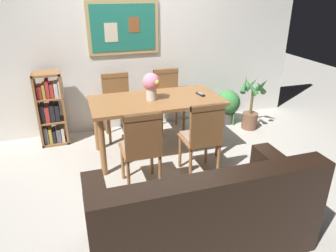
# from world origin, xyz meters

# --- Properties ---
(ground_plane) EXTENTS (12.00, 12.00, 0.00)m
(ground_plane) POSITION_xyz_m (0.00, 0.00, 0.00)
(ground_plane) COLOR #B7B2A8
(wall_back_with_painting) EXTENTS (5.20, 0.14, 2.60)m
(wall_back_with_painting) POSITION_xyz_m (-0.00, 1.47, 1.30)
(wall_back_with_painting) COLOR silver
(wall_back_with_painting) RESTS_ON ground_plane
(dining_table) EXTENTS (1.62, 0.81, 0.75)m
(dining_table) POSITION_xyz_m (0.03, 0.44, 0.65)
(dining_table) COLOR brown
(dining_table) RESTS_ON ground_plane
(dining_chair_near_left) EXTENTS (0.40, 0.41, 0.91)m
(dining_chair_near_left) POSITION_xyz_m (-0.33, -0.30, 0.54)
(dining_chair_near_left) COLOR brown
(dining_chair_near_left) RESTS_ON ground_plane
(dining_chair_far_left) EXTENTS (0.40, 0.41, 0.91)m
(dining_chair_far_left) POSITION_xyz_m (-0.35, 1.14, 0.54)
(dining_chair_far_left) COLOR brown
(dining_chair_far_left) RESTS_ON ground_plane
(dining_chair_far_right) EXTENTS (0.40, 0.41, 0.91)m
(dining_chair_far_right) POSITION_xyz_m (0.42, 1.16, 0.54)
(dining_chair_far_right) COLOR brown
(dining_chair_far_right) RESTS_ON ground_plane
(dining_chair_near_right) EXTENTS (0.40, 0.41, 0.91)m
(dining_chair_near_right) POSITION_xyz_m (0.37, -0.25, 0.54)
(dining_chair_near_right) COLOR brown
(dining_chair_near_right) RESTS_ON ground_plane
(leather_couch) EXTENTS (1.80, 0.84, 0.84)m
(leather_couch) POSITION_xyz_m (-0.07, -1.26, 0.31)
(leather_couch) COLOR black
(leather_couch) RESTS_ON ground_plane
(bookshelf) EXTENTS (0.37, 0.28, 1.01)m
(bookshelf) POSITION_xyz_m (-1.24, 1.17, 0.49)
(bookshelf) COLOR brown
(bookshelf) RESTS_ON ground_plane
(potted_ivy) EXTENTS (0.39, 0.39, 0.57)m
(potted_ivy) POSITION_xyz_m (1.39, 1.08, 0.30)
(potted_ivy) COLOR #4C4742
(potted_ivy) RESTS_ON ground_plane
(potted_palm) EXTENTS (0.41, 0.41, 0.83)m
(potted_palm) POSITION_xyz_m (1.62, 0.76, 0.34)
(potted_palm) COLOR brown
(potted_palm) RESTS_ON ground_plane
(flower_vase) EXTENTS (0.21, 0.21, 0.33)m
(flower_vase) POSITION_xyz_m (-0.03, 0.43, 0.95)
(flower_vase) COLOR beige
(flower_vase) RESTS_ON dining_table
(tv_remote) EXTENTS (0.07, 0.16, 0.02)m
(tv_remote) POSITION_xyz_m (0.62, 0.42, 0.76)
(tv_remote) COLOR black
(tv_remote) RESTS_ON dining_table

